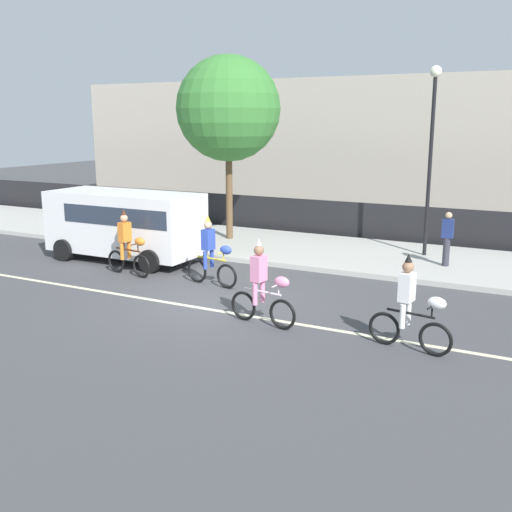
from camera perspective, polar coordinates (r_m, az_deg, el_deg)
name	(u,v)px	position (r m, az deg, el deg)	size (l,w,h in m)	color
ground_plane	(210,302)	(14.86, -4.40, -4.41)	(80.00, 80.00, 0.00)	#424244
road_centre_line	(199,308)	(14.46, -5.45, -4.91)	(36.00, 0.14, 0.01)	beige
sidewalk_curb	(310,250)	(20.48, 5.17, 0.58)	(60.00, 5.00, 0.15)	#ADAAA3
fence_line	(339,220)	(23.03, 7.94, 3.45)	(40.00, 0.08, 1.40)	black
building_backdrop	(358,145)	(31.59, 9.65, 10.37)	(28.00, 8.00, 6.30)	#B2A899
parade_cyclist_orange	(128,247)	(17.59, -12.09, 0.87)	(1.71, 0.52, 1.92)	black
parade_cyclist_cobalt	(212,255)	(16.15, -4.24, 0.07)	(1.71, 0.52, 1.92)	black
parade_cyclist_pink	(263,288)	(12.99, 0.68, -3.05)	(1.71, 0.52, 1.92)	black
parade_cyclist_zebra	(411,309)	(11.94, 14.58, -4.91)	(1.71, 0.53, 1.92)	black
parked_van_white	(127,221)	(19.42, -12.22, 3.29)	(5.00, 2.22, 2.18)	white
street_lamp_post	(432,134)	(19.61, 16.41, 11.11)	(0.36, 0.36, 5.86)	black
street_tree_near_lamp	(228,109)	(21.64, -2.65, 13.82)	(3.69, 3.69, 6.49)	brown
pedestrian_onlooker	(447,237)	(18.55, 17.75, 1.70)	(0.32, 0.20, 1.62)	#33333D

